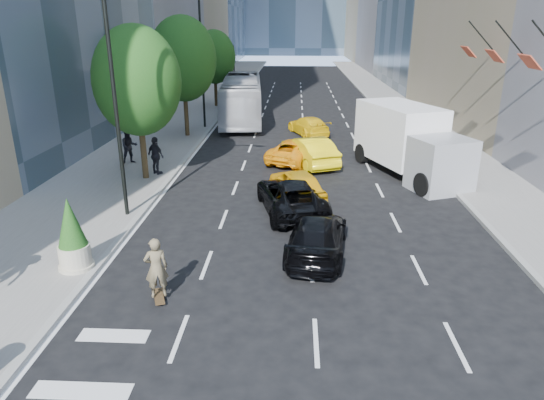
# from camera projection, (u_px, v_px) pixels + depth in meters

# --- Properties ---
(ground) EXTENTS (160.00, 160.00, 0.00)m
(ground) POSITION_uv_depth(u_px,v_px,m) (281.00, 266.00, 16.04)
(ground) COLOR black
(ground) RESTS_ON ground
(sidewalk_left) EXTENTS (6.00, 120.00, 0.15)m
(sidewalk_left) POSITION_uv_depth(u_px,v_px,m) (194.00, 110.00, 44.56)
(sidewalk_left) COLOR slate
(sidewalk_left) RESTS_ON ground
(sidewalk_right) EXTENTS (4.00, 120.00, 0.15)m
(sidewalk_right) POSITION_uv_depth(u_px,v_px,m) (402.00, 112.00, 43.70)
(sidewalk_right) COLOR slate
(sidewalk_right) RESTS_ON ground
(lamp_near) EXTENTS (2.13, 0.22, 10.00)m
(lamp_near) POSITION_uv_depth(u_px,v_px,m) (117.00, 73.00, 18.08)
(lamp_near) COLOR black
(lamp_near) RESTS_ON sidewalk_left
(lamp_far) EXTENTS (2.13, 0.22, 10.00)m
(lamp_far) POSITION_uv_depth(u_px,v_px,m) (204.00, 49.00, 34.97)
(lamp_far) COLOR black
(lamp_far) RESTS_ON sidewalk_left
(tree_near) EXTENTS (4.20, 4.20, 7.46)m
(tree_near) POSITION_uv_depth(u_px,v_px,m) (137.00, 81.00, 23.10)
(tree_near) COLOR #2F2212
(tree_near) RESTS_ON sidewalk_left
(tree_mid) EXTENTS (4.50, 4.50, 7.99)m
(tree_mid) POSITION_uv_depth(u_px,v_px,m) (183.00, 59.00, 32.36)
(tree_mid) COLOR #2F2212
(tree_mid) RESTS_ON sidewalk_left
(tree_far) EXTENTS (3.90, 3.90, 6.92)m
(tree_far) POSITION_uv_depth(u_px,v_px,m) (214.00, 57.00, 44.80)
(tree_far) COLOR #2F2212
(tree_far) RESTS_ON sidewalk_left
(traffic_signal) EXTENTS (2.48, 0.53, 5.20)m
(traffic_signal) POSITION_uv_depth(u_px,v_px,m) (234.00, 56.00, 52.40)
(traffic_signal) COLOR black
(traffic_signal) RESTS_ON sidewalk_left
(facade_flags) EXTENTS (1.85, 13.30, 2.05)m
(facade_flags) POSITION_uv_depth(u_px,v_px,m) (514.00, 55.00, 22.81)
(facade_flags) COLOR black
(facade_flags) RESTS_ON ground
(skateboarder) EXTENTS (0.78, 0.64, 1.83)m
(skateboarder) POSITION_uv_depth(u_px,v_px,m) (157.00, 272.00, 13.79)
(skateboarder) COLOR brown
(skateboarder) RESTS_ON ground
(black_sedan_lincoln) EXTENTS (3.44, 5.50, 1.42)m
(black_sedan_lincoln) POSITION_uv_depth(u_px,v_px,m) (291.00, 196.00, 20.47)
(black_sedan_lincoln) COLOR black
(black_sedan_lincoln) RESTS_ON ground
(black_sedan_mercedes) EXTENTS (2.51, 4.92, 1.37)m
(black_sedan_mercedes) POSITION_uv_depth(u_px,v_px,m) (317.00, 236.00, 16.69)
(black_sedan_mercedes) COLOR black
(black_sedan_mercedes) RESTS_ON ground
(taxi_a) EXTENTS (2.96, 4.54, 1.44)m
(taxi_a) POSITION_uv_depth(u_px,v_px,m) (297.00, 184.00, 21.89)
(taxi_a) COLOR #FBB40D
(taxi_a) RESTS_ON ground
(taxi_b) EXTENTS (3.39, 5.14, 1.60)m
(taxi_b) POSITION_uv_depth(u_px,v_px,m) (309.00, 151.00, 27.31)
(taxi_b) COLOR yellow
(taxi_b) RESTS_ON ground
(taxi_c) EXTENTS (3.90, 5.21, 1.32)m
(taxi_c) POSITION_uv_depth(u_px,v_px,m) (297.00, 150.00, 27.98)
(taxi_c) COLOR #FF9E0D
(taxi_c) RESTS_ON ground
(taxi_d) EXTENTS (3.31, 4.82, 1.29)m
(taxi_d) POSITION_uv_depth(u_px,v_px,m) (308.00, 126.00, 34.79)
(taxi_d) COLOR yellow
(taxi_d) RESTS_ON ground
(city_bus) EXTENTS (4.07, 13.11, 3.59)m
(city_bus) POSITION_uv_depth(u_px,v_px,m) (242.00, 99.00, 39.39)
(city_bus) COLOR silver
(city_bus) RESTS_ON ground
(box_truck) EXTENTS (5.10, 7.87, 3.55)m
(box_truck) POSITION_uv_depth(u_px,v_px,m) (409.00, 141.00, 25.20)
(box_truck) COLOR white
(box_truck) RESTS_ON ground
(pedestrian_a) EXTENTS (1.17, 1.09, 1.92)m
(pedestrian_a) POSITION_uv_depth(u_px,v_px,m) (129.00, 146.00, 27.04)
(pedestrian_a) COLOR black
(pedestrian_a) RESTS_ON sidewalk_left
(pedestrian_b) EXTENTS (1.21, 1.06, 1.97)m
(pedestrian_b) POSITION_uv_depth(u_px,v_px,m) (156.00, 156.00, 25.05)
(pedestrian_b) COLOR black
(pedestrian_b) RESTS_ON sidewalk_left
(planter_shrub) EXTENTS (1.00, 1.00, 2.39)m
(planter_shrub) POSITION_uv_depth(u_px,v_px,m) (72.00, 235.00, 15.27)
(planter_shrub) COLOR #BCB49C
(planter_shrub) RESTS_ON sidewalk_left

